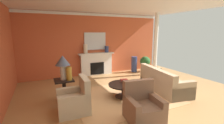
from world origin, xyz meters
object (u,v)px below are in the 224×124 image
at_px(armchair_near_window, 75,101).
at_px(potted_plant, 145,63).
at_px(armchair_facing_fireplace, 143,108).
at_px(side_table, 64,89).
at_px(table_lamp, 63,63).
at_px(fireplace, 96,64).
at_px(vase_mantel_left, 85,49).
at_px(mantel_mirror, 95,41).
at_px(sofa, 163,83).
at_px(vase_on_side_table, 69,74).
at_px(vase_tall_corner, 134,64).
at_px(coffee_table, 123,87).
at_px(vase_mantel_right, 107,49).

distance_m(armchair_near_window, potted_plant, 5.32).
bearing_deg(armchair_facing_fireplace, side_table, 128.71).
relative_size(side_table, table_lamp, 0.93).
distance_m(fireplace, vase_mantel_left, 0.98).
relative_size(mantel_mirror, sofa, 0.50).
height_order(fireplace, side_table, fireplace).
bearing_deg(vase_mantel_left, armchair_near_window, -110.67).
bearing_deg(vase_on_side_table, mantel_mirror, 57.01).
bearing_deg(sofa, vase_tall_corner, 78.92).
bearing_deg(coffee_table, vase_mantel_left, 98.18).
distance_m(fireplace, coffee_table, 3.04).
relative_size(mantel_mirror, potted_plant, 1.32).
xyz_separation_m(fireplace, vase_mantel_left, (-0.55, -0.05, 0.81)).
xyz_separation_m(fireplace, mantel_mirror, (-0.00, 0.12, 1.16)).
bearing_deg(vase_mantel_right, side_table, -135.22).
xyz_separation_m(side_table, vase_mantel_left, (1.40, 2.48, 0.94)).
bearing_deg(armchair_facing_fireplace, vase_on_side_table, 127.67).
xyz_separation_m(armchair_facing_fireplace, side_table, (-1.57, 1.95, 0.09)).
distance_m(sofa, vase_tall_corner, 2.88).
height_order(armchair_near_window, vase_on_side_table, vase_on_side_table).
relative_size(side_table, vase_on_side_table, 1.74).
bearing_deg(fireplace, coffee_table, -92.27).
relative_size(vase_on_side_table, vase_mantel_left, 0.89).
xyz_separation_m(table_lamp, vase_mantel_right, (2.50, 2.48, 0.05)).
relative_size(armchair_near_window, table_lamp, 1.27).
bearing_deg(table_lamp, vase_mantel_right, 44.78).
bearing_deg(table_lamp, sofa, -9.84).
xyz_separation_m(sofa, vase_tall_corner, (0.55, 2.83, 0.12)).
relative_size(fireplace, vase_mantel_left, 3.97).
bearing_deg(table_lamp, coffee_table, -15.59).
bearing_deg(mantel_mirror, fireplace, -90.00).
distance_m(mantel_mirror, coffee_table, 3.44).
distance_m(side_table, vase_on_side_table, 0.54).
distance_m(fireplace, potted_plant, 2.70).
relative_size(mantel_mirror, table_lamp, 1.47).
xyz_separation_m(armchair_near_window, vase_mantel_left, (1.25, 3.31, 1.04)).
bearing_deg(table_lamp, vase_mantel_left, 60.59).
bearing_deg(vase_tall_corner, table_lamp, -150.90).
bearing_deg(mantel_mirror, table_lamp, -126.32).
height_order(sofa, potted_plant, sofa).
bearing_deg(coffee_table, vase_mantel_right, 77.35).
xyz_separation_m(vase_tall_corner, vase_mantel_left, (-2.60, 0.25, 0.92)).
distance_m(sofa, armchair_near_window, 3.31).
relative_size(mantel_mirror, vase_tall_corner, 1.32).
bearing_deg(sofa, vase_mantel_left, 123.71).
distance_m(sofa, table_lamp, 3.62).
bearing_deg(armchair_near_window, fireplace, 61.84).
xyz_separation_m(sofa, vase_on_side_table, (-3.30, 0.48, 0.60)).
relative_size(coffee_table, vase_tall_corner, 1.20).
bearing_deg(vase_mantel_left, side_table, -119.41).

